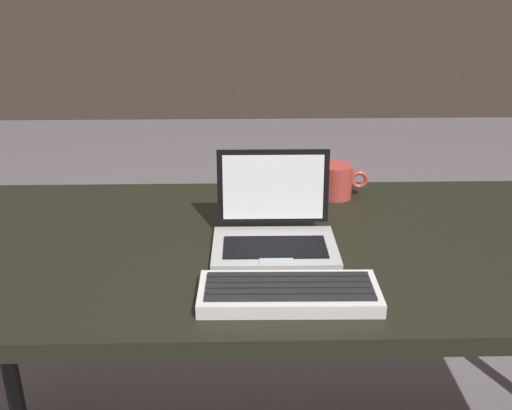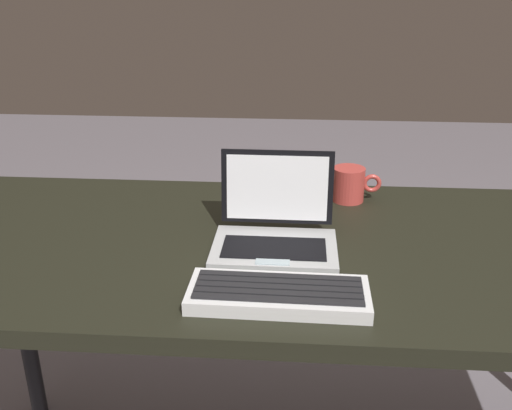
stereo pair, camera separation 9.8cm
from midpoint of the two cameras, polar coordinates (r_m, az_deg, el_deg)
name	(u,v)px [view 2 (the right image)]	position (r m, az deg, el deg)	size (l,w,h in m)	color
desk	(309,272)	(1.21, 7.62, -6.69)	(1.71, 0.68, 0.75)	black
laptop_front	(275,231)	(1.14, 4.38, -2.60)	(0.25, 0.19, 0.18)	#B1B4B5
external_keyboard	(278,294)	(0.97, 5.17, -8.91)	(0.31, 0.12, 0.03)	silver
coffee_mug	(349,184)	(1.39, 11.30, 2.01)	(0.12, 0.08, 0.08)	#B83E37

